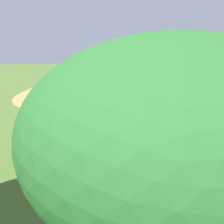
# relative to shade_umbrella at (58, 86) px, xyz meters

# --- Properties ---
(ground_plane) EXTENTS (36.00, 36.00, 0.00)m
(ground_plane) POSITION_rel_shade_umbrella_xyz_m (-3.19, -2.20, -2.58)
(ground_plane) COLOR #4B672B
(shade_umbrella) EXTENTS (3.28, 3.28, 2.98)m
(shade_umbrella) POSITION_rel_shade_umbrella_xyz_m (0.00, 0.00, 0.00)
(shade_umbrella) COLOR brown
(shade_umbrella) RESTS_ON ground_plane
(patio_dining_table) EXTENTS (1.48, 1.23, 0.74)m
(patio_dining_table) POSITION_rel_shade_umbrella_xyz_m (-0.00, 0.00, -1.93)
(patio_dining_table) COLOR silver
(patio_dining_table) RESTS_ON ground_plane
(patio_chair_near_lawn) EXTENTS (0.49, 0.50, 0.90)m
(patio_chair_near_lawn) POSITION_rel_shade_umbrella_xyz_m (1.17, 0.19, -2.06)
(patio_chair_near_lawn) COLOR white
(patio_chair_near_lawn) RESTS_ON ground_plane
(patio_chair_west_end) EXTENTS (0.46, 0.47, 0.90)m
(patio_chair_west_end) POSITION_rel_shade_umbrella_xyz_m (-1.18, -0.10, -2.06)
(patio_chair_west_end) COLOR silver
(patio_chair_west_end) RESTS_ON ground_plane
(guest_beside_umbrella) EXTENTS (0.28, 0.57, 1.60)m
(guest_beside_umbrella) POSITION_rel_shade_umbrella_xyz_m (0.44, 1.58, -1.62)
(guest_beside_umbrella) COLOR black
(guest_beside_umbrella) RESTS_ON ground_plane
(standing_watcher) EXTENTS (0.47, 0.48, 1.70)m
(standing_watcher) POSITION_rel_shade_umbrella_xyz_m (-6.44, -4.62, -1.56)
(standing_watcher) COLOR black
(standing_watcher) RESTS_ON ground_plane
(zebra_nearest_camera) EXTENTS (0.89, 2.15, 1.46)m
(zebra_nearest_camera) POSITION_rel_shade_umbrella_xyz_m (-4.43, -0.24, -1.66)
(zebra_nearest_camera) COLOR silver
(zebra_nearest_camera) RESTS_ON ground_plane
(zebra_by_umbrella) EXTENTS (1.95, 1.26, 1.53)m
(zebra_by_umbrella) POSITION_rel_shade_umbrella_xyz_m (-2.12, -3.66, -1.59)
(zebra_by_umbrella) COLOR silver
(zebra_by_umbrella) RESTS_ON ground_plane
(zebra_toward_hut) EXTENTS (1.16, 2.05, 1.45)m
(zebra_toward_hut) POSITION_rel_shade_umbrella_xyz_m (-5.49, -3.11, -1.67)
(zebra_toward_hut) COLOR silver
(zebra_toward_hut) RESTS_ON ground_plane
(acacia_tree_behind_hut) EXTENTS (3.60, 3.60, 4.86)m
(acacia_tree_behind_hut) POSITION_rel_shade_umbrella_xyz_m (-2.24, 6.66, 1.18)
(acacia_tree_behind_hut) COLOR brown
(acacia_tree_behind_hut) RESTS_ON ground_plane
(brick_patio_kerb) EXTENTS (1.56, 2.67, 0.08)m
(brick_patio_kerb) POSITION_rel_shade_umbrella_xyz_m (-0.26, -5.28, -2.54)
(brick_patio_kerb) COLOR #AA4B4A
(brick_patio_kerb) RESTS_ON ground_plane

